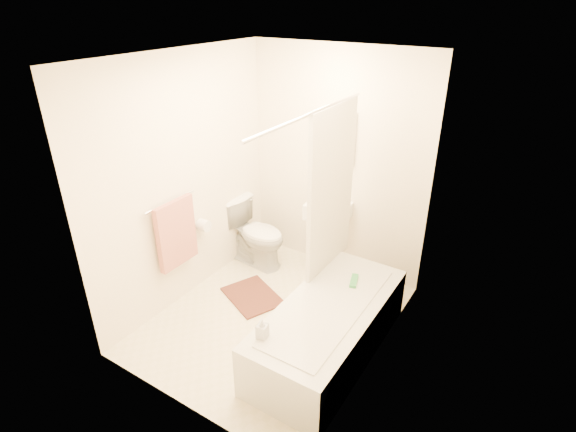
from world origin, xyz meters
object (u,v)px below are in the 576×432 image
Objects in this scene: sink at (328,233)px; bath_mat at (252,296)px; bathtub at (329,328)px; soap_bottle at (262,328)px; toilet at (255,233)px.

sink is 1.07m from bath_mat.
bathtub is (0.62, -1.15, -0.21)m from sink.
bathtub is 9.62× the size of soap_bottle.
sink reaches higher than soap_bottle.
toilet is 0.84× the size of sink.
soap_bottle is at bearing -112.88° from bathtub.
bath_mat is (-1.01, 0.26, -0.23)m from bathtub.
bath_mat is at bearing -121.68° from sink.
soap_bottle is at bearing -135.93° from toilet.
soap_bottle reaches higher than bathtub.
sink is 5.12× the size of soap_bottle.
soap_bottle is (0.76, -0.87, 0.55)m from bath_mat.
soap_bottle is (-0.26, -0.61, 0.32)m from bathtub.
bathtub is at bearing 67.12° from soap_bottle.
toilet is 0.45× the size of bathtub.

